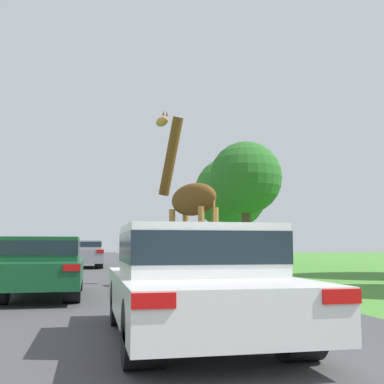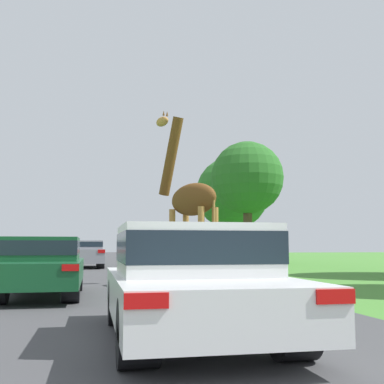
% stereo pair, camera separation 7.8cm
% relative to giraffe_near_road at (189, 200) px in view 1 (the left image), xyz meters
% --- Properties ---
extents(road, '(6.71, 120.00, 0.00)m').
position_rel_giraffe_near_road_xyz_m(road, '(-1.62, 17.17, -2.42)').
color(road, '#424244').
rests_on(road, ground).
extents(giraffe_near_road, '(1.60, 2.64, 5.27)m').
position_rel_giraffe_near_road_xyz_m(giraffe_near_road, '(0.00, 0.00, 0.00)').
color(giraffe_near_road, '#B77F3D').
rests_on(giraffe_near_road, ground).
extents(car_lead_maroon, '(1.91, 4.23, 1.37)m').
position_rel_giraffe_near_road_xyz_m(car_lead_maroon, '(-1.43, -7.41, -1.69)').
color(car_lead_maroon, silver).
rests_on(car_lead_maroon, ground).
extents(car_queue_right, '(1.92, 4.64, 1.41)m').
position_rel_giraffe_near_road_xyz_m(car_queue_right, '(-3.00, 12.80, -1.66)').
color(car_queue_right, gray).
rests_on(car_queue_right, ground).
extents(car_queue_left, '(1.79, 4.52, 1.46)m').
position_rel_giraffe_near_road_xyz_m(car_queue_left, '(0.92, 5.14, -1.64)').
color(car_queue_left, navy).
rests_on(car_queue_left, ground).
extents(car_far_ahead, '(1.70, 4.39, 1.31)m').
position_rel_giraffe_near_road_xyz_m(car_far_ahead, '(-3.71, -1.96, -1.70)').
color(car_far_ahead, '#144C28').
rests_on(car_far_ahead, ground).
extents(tree_left_edge, '(4.30, 4.30, 7.30)m').
position_rel_giraffe_near_road_xyz_m(tree_left_edge, '(6.24, 13.71, 2.69)').
color(tree_left_edge, '#4C3828').
rests_on(tree_left_edge, ground).
extents(tree_mid_field, '(5.16, 5.16, 7.44)m').
position_rel_giraffe_near_road_xyz_m(tree_mid_field, '(6.99, 19.41, 2.42)').
color(tree_mid_field, '#4C3828').
rests_on(tree_mid_field, ground).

